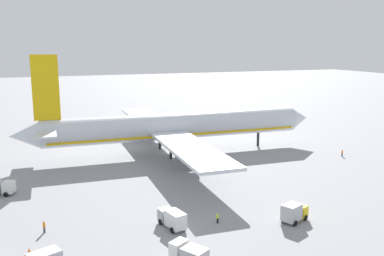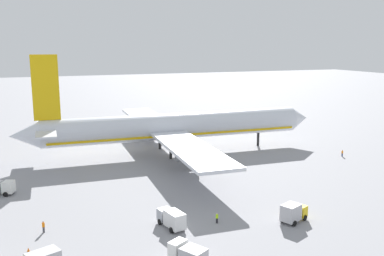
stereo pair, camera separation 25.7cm
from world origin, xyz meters
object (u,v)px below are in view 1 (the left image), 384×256
at_px(airliner, 172,127).
at_px(baggage_cart_2, 67,129).
at_px(service_truck_5, 189,254).
at_px(baggage_cart_1, 172,119).
at_px(ground_worker_1, 44,227).
at_px(service_truck_3, 294,212).
at_px(ground_worker_0, 342,153).
at_px(service_truck_0, 173,218).
at_px(traffic_cone_1, 41,139).
at_px(ground_worker_2, 218,218).
at_px(baggage_cart_0, 279,119).
at_px(traffic_cone_0, 29,250).

height_order(airliner, baggage_cart_2, airliner).
distance_m(service_truck_5, baggage_cart_1, 105.18).
height_order(airliner, service_truck_5, airliner).
bearing_deg(ground_worker_1, airliner, 48.84).
xyz_separation_m(airliner, service_truck_3, (3.87, -48.33, -5.36)).
relative_size(service_truck_3, ground_worker_0, 3.22).
height_order(service_truck_0, traffic_cone_1, service_truck_0).
xyz_separation_m(baggage_cart_2, ground_worker_2, (15.17, -86.74, 0.57)).
bearing_deg(baggage_cart_2, baggage_cart_1, 4.65).
relative_size(baggage_cart_0, ground_worker_1, 1.84).
xyz_separation_m(baggage_cart_1, traffic_cone_0, (-50.80, -89.05, -0.38)).
relative_size(ground_worker_2, traffic_cone_1, 3.00).
bearing_deg(traffic_cone_1, baggage_cart_2, 56.39).
bearing_deg(service_truck_3, service_truck_0, 165.53).
xyz_separation_m(baggage_cart_1, ground_worker_0, (23.62, -64.22, 0.17)).
relative_size(service_truck_5, traffic_cone_0, 9.84).
bearing_deg(service_truck_0, ground_worker_0, 24.69).
bearing_deg(baggage_cart_0, airliner, -149.62).
height_order(service_truck_3, ground_worker_0, service_truck_3).
distance_m(service_truck_5, ground_worker_0, 66.10).
relative_size(ground_worker_1, traffic_cone_0, 3.23).
xyz_separation_m(baggage_cart_1, baggage_cart_2, (-38.08, -3.10, -0.39)).
bearing_deg(baggage_cart_1, baggage_cart_2, -175.35).
distance_m(baggage_cart_1, baggage_cart_2, 38.21).
relative_size(ground_worker_1, ground_worker_2, 1.08).
xyz_separation_m(ground_worker_0, traffic_cone_0, (-74.43, -24.83, -0.55)).
relative_size(service_truck_0, ground_worker_2, 3.63).
relative_size(airliner, traffic_cone_0, 144.54).
bearing_deg(traffic_cone_0, ground_worker_1, 68.21).
relative_size(service_truck_5, ground_worker_0, 3.31).
bearing_deg(service_truck_3, traffic_cone_0, 173.19).
bearing_deg(ground_worker_2, ground_worker_0, 28.83).
distance_m(service_truck_3, traffic_cone_0, 39.69).
xyz_separation_m(service_truck_5, traffic_cone_0, (-19.02, 11.20, -1.20)).
distance_m(airliner, service_truck_5, 57.52).
bearing_deg(service_truck_3, service_truck_5, -162.31).
xyz_separation_m(service_truck_5, traffic_cone_1, (-15.02, 84.03, -1.20)).
bearing_deg(airliner, baggage_cart_1, 71.40).
relative_size(service_truck_0, baggage_cart_0, 1.83).
bearing_deg(baggage_cart_2, ground_worker_1, -97.45).
height_order(airliner, baggage_cart_1, airliner).
relative_size(service_truck_0, ground_worker_1, 3.38).
bearing_deg(ground_worker_2, service_truck_3, -18.82).
relative_size(baggage_cart_2, traffic_cone_0, 5.55).
bearing_deg(service_truck_0, ground_worker_1, 163.72).
bearing_deg(baggage_cart_2, traffic_cone_1, -123.61).
height_order(ground_worker_2, traffic_cone_1, ground_worker_2).
bearing_deg(traffic_cone_1, service_truck_5, -79.87).
distance_m(service_truck_0, traffic_cone_0, 20.72).
distance_m(airliner, traffic_cone_1, 43.48).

